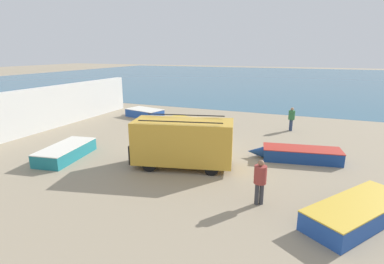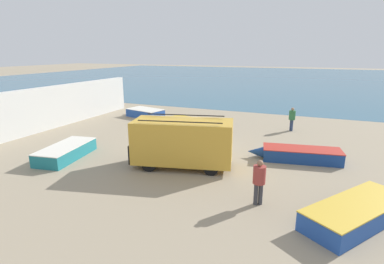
% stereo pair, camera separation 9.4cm
% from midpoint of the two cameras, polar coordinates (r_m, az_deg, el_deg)
% --- Properties ---
extents(ground_plane, '(200.00, 200.00, 0.00)m').
position_cam_midpoint_polar(ground_plane, '(17.20, -0.90, -3.24)').
color(ground_plane, gray).
extents(sea_water, '(120.00, 80.00, 0.01)m').
position_cam_midpoint_polar(sea_water, '(67.52, 17.11, 9.83)').
color(sea_water, '#33607A').
rests_on(sea_water, ground_plane).
extents(harbor_wall, '(0.50, 16.84, 3.01)m').
position_cam_midpoint_polar(harbor_wall, '(24.05, -24.91, 4.33)').
color(harbor_wall, silver).
rests_on(harbor_wall, ground_plane).
extents(parked_van, '(5.05, 2.94, 2.43)m').
position_cam_midpoint_polar(parked_van, '(14.24, -1.70, -1.86)').
color(parked_van, gold).
rests_on(parked_van, ground_plane).
extents(fishing_rowboat_0, '(4.73, 1.95, 0.66)m').
position_cam_midpoint_polar(fishing_rowboat_0, '(16.27, 19.65, -4.02)').
color(fishing_rowboat_0, navy).
rests_on(fishing_rowboat_0, ground_plane).
extents(fishing_rowboat_1, '(3.78, 4.72, 0.68)m').
position_cam_midpoint_polar(fishing_rowboat_1, '(11.60, 29.55, -12.95)').
color(fishing_rowboat_1, '#234CA3').
rests_on(fishing_rowboat_1, ground_plane).
extents(fishing_rowboat_2, '(2.08, 4.32, 0.68)m').
position_cam_midpoint_polar(fishing_rowboat_2, '(17.12, -22.44, -3.33)').
color(fishing_rowboat_2, '#1E757F').
rests_on(fishing_rowboat_2, ground_plane).
extents(fishing_rowboat_3, '(5.22, 2.75, 0.56)m').
position_cam_midpoint_polar(fishing_rowboat_3, '(21.94, 0.66, 1.56)').
color(fishing_rowboat_3, navy).
rests_on(fishing_rowboat_3, ground_plane).
extents(fishing_rowboat_4, '(3.86, 2.37, 0.68)m').
position_cam_midpoint_polar(fishing_rowboat_4, '(25.99, -8.97, 3.64)').
color(fishing_rowboat_4, '#234CA3').
rests_on(fishing_rowboat_4, ground_plane).
extents(fisherman_0, '(0.45, 0.45, 1.71)m').
position_cam_midpoint_polar(fisherman_0, '(11.10, 12.92, -8.58)').
color(fisherman_0, '#38383D').
rests_on(fisherman_0, ground_plane).
extents(fisherman_1, '(0.44, 0.44, 1.66)m').
position_cam_midpoint_polar(fisherman_1, '(22.03, 18.64, 2.72)').
color(fisherman_1, navy).
rests_on(fisherman_1, ground_plane).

